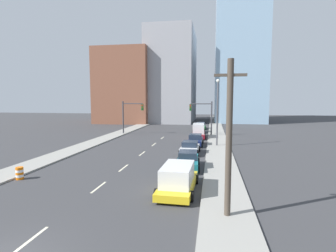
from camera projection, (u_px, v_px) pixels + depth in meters
name	position (u px, v px, depth m)	size (l,w,h in m)	color
sidewalk_left	(132.00, 128.00, 54.64)	(2.91, 89.18, 0.14)	gray
sidewalk_right	(216.00, 130.00, 51.79)	(2.91, 89.18, 0.14)	gray
lane_stripe_at_2m	(30.00, 240.00, 11.44)	(0.16, 2.40, 0.01)	beige
lane_stripe_at_9m	(99.00, 187.00, 18.32)	(0.16, 2.40, 0.01)	beige
lane_stripe_at_14m	(124.00, 168.00, 23.48)	(0.16, 2.40, 0.01)	beige
lane_stripe_at_21m	(142.00, 153.00, 29.72)	(0.16, 2.40, 0.01)	beige
lane_stripe_at_27m	(154.00, 144.00, 35.73)	(0.16, 2.40, 0.01)	beige
lane_stripe_at_33m	(162.00, 138.00, 41.84)	(0.16, 2.40, 0.01)	beige
building_brick_left	(128.00, 87.00, 70.92)	(14.00, 16.00, 19.07)	brown
building_office_center	(172.00, 77.00, 72.65)	(12.00, 20.00, 24.50)	#99999E
building_glass_right	(239.00, 47.00, 72.72)	(13.00, 20.00, 41.40)	#8CADC6
traffic_signal_left	(129.00, 113.00, 46.06)	(3.83, 0.35, 5.79)	#38383D
traffic_signal_right	(205.00, 114.00, 43.88)	(3.83, 0.35, 5.79)	#38383D
utility_pole_right_near	(229.00, 138.00, 13.21)	(1.60, 0.32, 8.12)	#473D33
traffic_barrel	(20.00, 173.00, 20.09)	(0.56, 0.56, 0.95)	orange
street_lamp	(217.00, 108.00, 33.80)	(0.44, 0.44, 8.71)	#4C4C51
box_truck_yellow	(178.00, 179.00, 17.42)	(2.54, 5.61, 1.82)	gold
sedan_teal	(188.00, 161.00, 23.32)	(2.27, 4.53, 1.54)	#196B75
sedan_white	(190.00, 148.00, 29.72)	(2.26, 4.26, 1.40)	silver
sedan_navy	(195.00, 140.00, 34.89)	(2.11, 4.40, 1.52)	#141E47
box_truck_maroon	(198.00, 131.00, 41.90)	(2.44, 6.14, 2.24)	maroon
sedan_gray	(199.00, 129.00, 48.61)	(2.16, 4.64, 1.50)	slate
sedan_green	(201.00, 126.00, 54.40)	(2.37, 4.68, 1.37)	#1E6033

